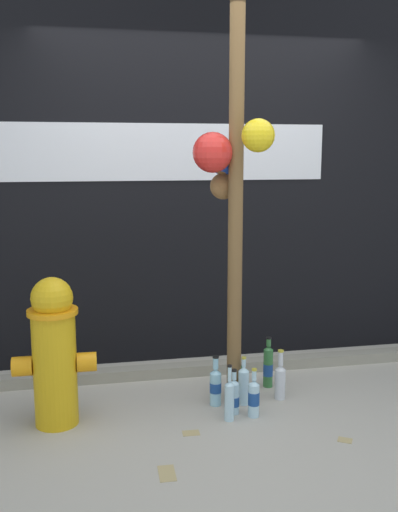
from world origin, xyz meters
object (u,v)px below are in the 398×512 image
bottle_0 (229,399)px  bottle_3 (216,385)px  bottle_6 (280,380)px  fire_hydrant (54,351)px  bottle_2 (254,397)px  bottle_7 (268,366)px  memorial_post (229,130)px  bottle_5 (236,377)px  bottle_1 (244,385)px  bottle_4 (234,397)px

bottle_0 → bottle_3: bottle_0 is taller
bottle_6 → fire_hydrant: bearing=-176.8°
bottle_2 → bottle_7: bottle_7 is taller
fire_hydrant → bottle_0: 1.10m
memorial_post → bottle_5: memorial_post is taller
bottle_1 → bottle_3: bottle_3 is taller
bottle_2 → bottle_0: bearing=-172.0°
bottle_6 → memorial_post: bearing=172.2°
bottle_1 → bottle_6: bottle_6 is taller
bottle_7 → bottle_1: bearing=-134.8°
bottle_2 → bottle_1: bearing=94.0°
bottle_0 → bottle_6: 0.48m
memorial_post → bottle_0: memorial_post is taller
fire_hydrant → bottle_6: 1.49m
bottle_0 → bottle_2: bearing=8.0°
bottle_3 → bottle_6: bearing=1.4°
bottle_1 → bottle_4: 0.16m
bottle_3 → bottle_5: (0.18, 0.14, -0.01)m
bottle_1 → bottle_6: (0.26, 0.03, -0.00)m
bottle_3 → bottle_6: 0.44m
memorial_post → bottle_2: memorial_post is taller
bottle_1 → fire_hydrant: bearing=-177.7°
memorial_post → bottle_1: size_ratio=9.51×
bottle_0 → bottle_7: bottle_7 is taller
memorial_post → bottle_5: 1.64m
bottle_1 → bottle_5: (-0.00, 0.16, -0.01)m
bottle_0 → bottle_2: size_ratio=1.14×
bottle_2 → bottle_7: bearing=61.9°
bottle_0 → bottle_5: bottle_0 is taller
bottle_7 → memorial_post: bearing=-153.6°
bottle_1 → bottle_7: bearing=45.2°
bottle_3 → fire_hydrant: bearing=-176.0°
bottle_5 → bottle_7: size_ratio=0.89×
fire_hydrant → bottle_5: size_ratio=2.82×
bottle_0 → bottle_6: (0.41, 0.25, -0.01)m
bottle_0 → fire_hydrant: bearing=171.0°
memorial_post → bottle_3: (-0.09, -0.06, -1.63)m
bottle_2 → bottle_3: size_ratio=0.94×
bottle_3 → bottle_5: bottle_3 is taller
bottle_4 → bottle_5: bottle_5 is taller
fire_hydrant → bottle_4: (1.09, -0.08, -0.35)m
bottle_0 → bottle_4: (0.05, 0.09, -0.03)m
bottle_1 → bottle_2: size_ratio=1.03×
bottle_1 → bottle_6: size_ratio=0.95×
bottle_3 → bottle_7: 0.49m
bottle_2 → bottle_6: (0.25, 0.22, 0.01)m
memorial_post → bottle_7: 1.66m
bottle_5 → bottle_4: bearing=-108.0°
memorial_post → bottle_0: size_ratio=8.59×
bottle_5 → bottle_7: bottle_7 is taller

